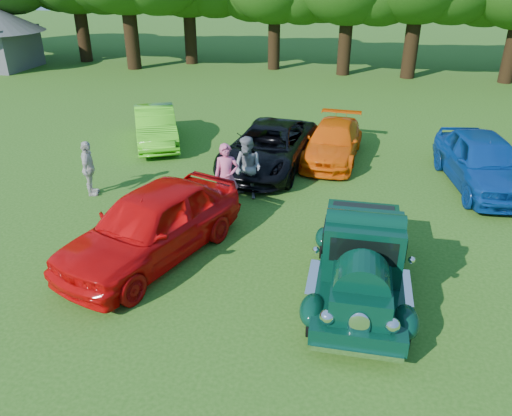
% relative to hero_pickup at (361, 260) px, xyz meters
% --- Properties ---
extents(ground, '(120.00, 120.00, 0.00)m').
position_rel_hero_pickup_xyz_m(ground, '(-1.51, -0.68, -0.79)').
color(ground, '#265313').
rests_on(ground, ground).
extents(hero_pickup, '(2.16, 4.64, 1.81)m').
position_rel_hero_pickup_xyz_m(hero_pickup, '(0.00, 0.00, 0.00)').
color(hero_pickup, black).
rests_on(hero_pickup, ground).
extents(red_convertible, '(3.65, 5.43, 1.72)m').
position_rel_hero_pickup_xyz_m(red_convertible, '(-4.79, 0.46, 0.07)').
color(red_convertible, red).
rests_on(red_convertible, ground).
extents(back_car_lime, '(3.09, 4.41, 1.38)m').
position_rel_hero_pickup_xyz_m(back_car_lime, '(-7.82, 8.21, -0.10)').
color(back_car_lime, '#4AC81A').
rests_on(back_car_lime, ground).
extents(back_car_black, '(3.06, 5.53, 1.47)m').
position_rel_hero_pickup_xyz_m(back_car_black, '(-3.14, 6.62, -0.05)').
color(back_car_black, black).
rests_on(back_car_black, ground).
extents(back_car_orange, '(2.12, 4.50, 1.27)m').
position_rel_hero_pickup_xyz_m(back_car_orange, '(-1.09, 7.88, -0.15)').
color(back_car_orange, '#F65D08').
rests_on(back_car_orange, ground).
extents(back_car_blue, '(2.72, 5.13, 1.66)m').
position_rel_hero_pickup_xyz_m(back_car_blue, '(3.56, 6.39, 0.05)').
color(back_car_blue, navy).
rests_on(back_car_blue, ground).
extents(spectator_pink, '(0.80, 0.65, 1.90)m').
position_rel_hero_pickup_xyz_m(spectator_pink, '(-3.75, 3.34, 0.17)').
color(spectator_pink, '#CB537B').
rests_on(spectator_pink, ground).
extents(spectator_grey, '(1.11, 1.01, 1.86)m').
position_rel_hero_pickup_xyz_m(spectator_grey, '(-3.32, 4.15, 0.14)').
color(spectator_grey, gray).
rests_on(spectator_grey, ground).
extents(spectator_white, '(0.71, 1.06, 1.67)m').
position_rel_hero_pickup_xyz_m(spectator_white, '(-7.97, 3.39, 0.05)').
color(spectator_white, beige).
rests_on(spectator_white, ground).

